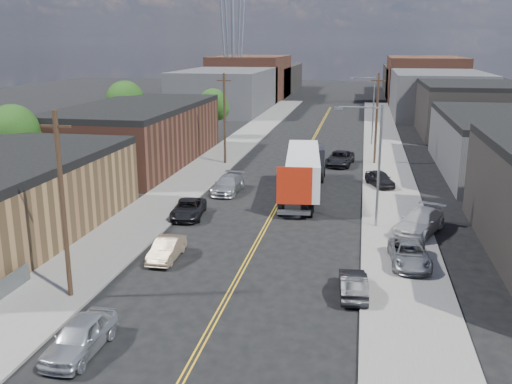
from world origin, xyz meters
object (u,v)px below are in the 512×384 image
at_px(semi_truck, 305,168).
at_px(car_right_lot_a, 410,254).
at_px(car_left_d, 228,184).
at_px(car_right_oncoming, 353,284).
at_px(car_left_c, 188,209).
at_px(car_left_a, 80,337).
at_px(car_right_lot_c, 380,179).
at_px(car_right_lot_b, 420,222).
at_px(car_ahead_truck, 340,158).
at_px(car_left_b, 167,249).

bearing_deg(semi_truck, car_right_lot_a, -69.07).
height_order(car_left_d, car_right_oncoming, car_left_d).
xyz_separation_m(car_left_c, car_right_lot_a, (16.17, -7.32, 0.15)).
relative_size(semi_truck, car_right_oncoming, 3.96).
bearing_deg(car_left_a, car_right_lot_c, 69.00).
relative_size(semi_truck, car_right_lot_c, 3.82).
height_order(car_right_oncoming, car_right_lot_c, car_right_lot_c).
bearing_deg(car_left_d, car_left_a, -88.08).
xyz_separation_m(car_right_oncoming, car_right_lot_b, (4.40, 11.01, 0.31)).
bearing_deg(car_left_c, car_right_lot_c, 32.61).
relative_size(car_left_c, car_ahead_truck, 0.87).
bearing_deg(car_left_d, car_ahead_truck, 57.45).
xyz_separation_m(car_left_a, car_left_b, (0.00, 11.33, -0.11)).
relative_size(car_left_a, car_left_c, 0.94).
bearing_deg(car_left_b, car_right_lot_b, 25.32).
height_order(car_left_b, car_left_c, car_left_c).
height_order(car_left_b, car_ahead_truck, car_ahead_truck).
bearing_deg(semi_truck, car_right_oncoming, -82.81).
xyz_separation_m(car_right_lot_a, car_right_lot_b, (1.14, 6.25, 0.14)).
distance_m(car_left_b, car_right_lot_b, 17.78).
distance_m(car_left_a, car_ahead_truck, 42.81).
bearing_deg(car_left_d, car_right_lot_c, 19.99).
relative_size(car_left_c, car_left_d, 0.92).
bearing_deg(car_left_d, car_left_b, -88.08).
bearing_deg(car_right_oncoming, car_left_d, -64.31).
height_order(car_left_a, car_right_lot_c, car_right_lot_c).
height_order(car_right_lot_b, car_right_lot_c, car_right_lot_b).
height_order(car_left_b, car_right_lot_a, car_right_lot_a).
distance_m(car_left_a, car_right_oncoming, 14.13).
xyz_separation_m(semi_truck, car_right_lot_a, (8.02, -15.95, -1.52)).
distance_m(car_left_c, car_ahead_truck, 24.12).
bearing_deg(car_right_lot_b, car_ahead_truck, 129.74).
height_order(car_left_c, car_right_lot_a, car_right_lot_a).
height_order(semi_truck, car_left_c, semi_truck).
bearing_deg(car_right_oncoming, car_left_c, -47.62).
relative_size(car_left_d, car_right_lot_c, 1.26).
xyz_separation_m(car_left_c, car_right_lot_b, (17.31, -1.08, 0.29)).
relative_size(semi_truck, car_left_c, 3.28).
distance_m(car_left_a, car_left_b, 11.33).
bearing_deg(car_right_lot_a, car_right_oncoming, -127.30).
relative_size(car_right_oncoming, car_right_lot_b, 0.71).
bearing_deg(car_right_lot_c, car_left_d, 176.37).
bearing_deg(car_left_a, car_right_oncoming, 36.49).
bearing_deg(car_left_c, car_left_a, -93.22).
xyz_separation_m(semi_truck, car_right_lot_c, (6.69, 3.63, -1.49)).
distance_m(car_left_c, car_right_lot_b, 17.35).
height_order(car_left_a, car_ahead_truck, car_left_a).
bearing_deg(car_left_c, car_right_lot_a, -31.31).
bearing_deg(car_right_lot_b, car_left_b, -130.55).
height_order(semi_truck, car_right_lot_a, semi_truck).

